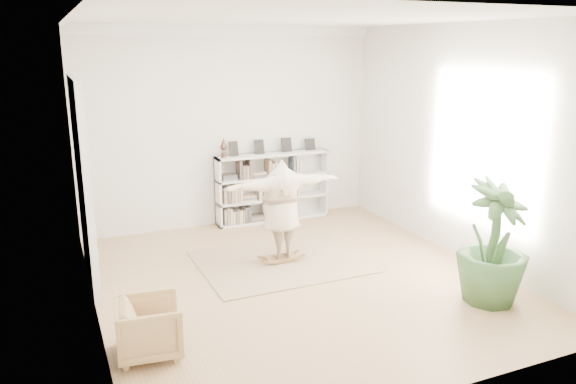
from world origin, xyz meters
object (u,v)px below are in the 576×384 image
(bookshelf, at_px, (272,188))
(armchair, at_px, (149,328))
(rocker_board, at_px, (281,258))
(houseplant, at_px, (494,243))
(person, at_px, (281,207))

(bookshelf, bearing_deg, armchair, -127.43)
(rocker_board, xyz_separation_m, houseplant, (1.96, -2.36, 0.75))
(person, xyz_separation_m, houseplant, (1.96, -2.36, -0.08))
(rocker_board, xyz_separation_m, person, (0.00, 0.00, 0.82))
(armchair, xyz_separation_m, houseplant, (4.31, -0.46, 0.50))
(bookshelf, relative_size, rocker_board, 4.59)
(bookshelf, distance_m, rocker_board, 2.27)
(houseplant, bearing_deg, bookshelf, 105.94)
(bookshelf, bearing_deg, person, -108.52)
(houseplant, bearing_deg, person, 129.83)
(bookshelf, distance_m, houseplant, 4.62)
(rocker_board, distance_m, person, 0.82)
(bookshelf, relative_size, houseplant, 1.36)
(bookshelf, relative_size, armchair, 3.19)
(rocker_board, bearing_deg, bookshelf, 71.16)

